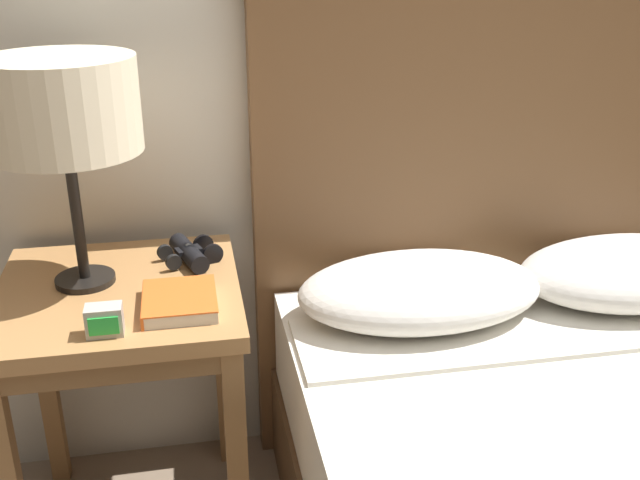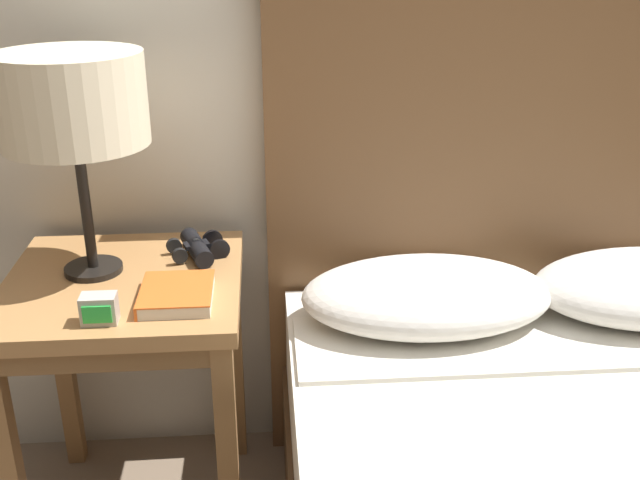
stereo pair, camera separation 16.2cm
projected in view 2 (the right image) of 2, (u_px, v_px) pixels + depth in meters
name	position (u px, v px, depth m)	size (l,w,h in m)	color
nightstand	(127.00, 317.00, 1.71)	(0.53, 0.53, 0.67)	#AD7A47
table_lamp	(72.00, 102.00, 1.56)	(0.31, 0.31, 0.49)	black
book_on_nightstand	(176.00, 294.00, 1.57)	(0.15, 0.18, 0.03)	silver
binoculars_pair	(197.00, 247.00, 1.78)	(0.15, 0.16, 0.05)	black
alarm_clock	(99.00, 309.00, 1.48)	(0.07, 0.05, 0.06)	#B7B2A8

